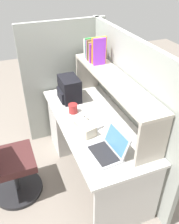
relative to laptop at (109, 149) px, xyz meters
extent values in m
plane|color=slate|center=(-0.49, 0.07, -0.78)|extent=(8.00, 8.00, 0.00)
cube|color=silver|center=(-0.49, 0.07, -0.07)|extent=(1.60, 0.70, 0.03)
cube|color=beige|center=(-1.04, 0.07, -0.43)|extent=(0.40, 0.64, 0.70)
cube|color=beige|center=(0.29, 0.07, -0.43)|extent=(0.03, 0.64, 0.70)
cube|color=#939991|center=(-0.49, 0.45, -0.01)|extent=(1.84, 0.05, 1.55)
cube|color=#939991|center=(-1.34, 0.02, -0.01)|extent=(0.05, 1.06, 1.55)
cube|color=#B3A99C|center=(-1.19, 0.27, 0.16)|extent=(0.03, 0.28, 0.42)
cube|color=#B3A99C|center=(0.21, 0.27, 0.16)|extent=(0.03, 0.28, 0.42)
cube|color=beige|center=(-0.49, 0.27, 0.38)|extent=(1.44, 0.28, 0.03)
cube|color=white|center=(-1.09, 0.27, 0.50)|extent=(0.04, 0.16, 0.20)
cube|color=green|center=(-1.05, 0.27, 0.51)|extent=(0.02, 0.17, 0.22)
cube|color=purple|center=(-1.01, 0.27, 0.50)|extent=(0.03, 0.16, 0.21)
cube|color=olive|center=(-0.98, 0.27, 0.51)|extent=(0.02, 0.17, 0.23)
cube|color=olive|center=(-0.94, 0.27, 0.51)|extent=(0.03, 0.16, 0.21)
cube|color=purple|center=(-0.90, 0.26, 0.50)|extent=(0.03, 0.15, 0.21)
cube|color=orange|center=(-0.86, 0.27, 0.54)|extent=(0.03, 0.16, 0.28)
cube|color=purple|center=(-0.83, 0.26, 0.54)|extent=(0.03, 0.13, 0.28)
cube|color=#B7BABF|center=(0.00, -0.04, -0.04)|extent=(0.33, 0.25, 0.02)
cube|color=black|center=(0.00, -0.05, -0.03)|extent=(0.29, 0.19, 0.00)
cube|color=#B7BABF|center=(-0.01, 0.07, 0.07)|extent=(0.32, 0.10, 0.19)
cube|color=#3F72CC|center=(-0.01, 0.07, 0.07)|extent=(0.28, 0.08, 0.16)
cube|color=black|center=(-0.99, -0.03, 0.09)|extent=(0.30, 0.20, 0.27)
cube|color=black|center=(-0.99, -0.13, 0.03)|extent=(0.22, 0.04, 0.12)
cube|color=silver|center=(-0.36, 0.05, -0.03)|extent=(0.09, 0.12, 0.03)
cylinder|color=white|center=(-0.53, -0.05, -0.01)|extent=(0.08, 0.08, 0.09)
cube|color=#BFB299|center=(-0.34, -0.09, 0.00)|extent=(0.24, 0.17, 0.10)
cylinder|color=maroon|center=(-0.71, -0.08, 0.00)|extent=(0.10, 0.10, 0.10)
cylinder|color=black|center=(-0.53, -0.80, -0.76)|extent=(0.52, 0.52, 0.04)
cylinder|color=#262628|center=(-0.53, -0.80, -0.54)|extent=(0.05, 0.05, 0.41)
cube|color=#3F1E1E|center=(-0.53, -0.80, -0.33)|extent=(0.44, 0.44, 0.08)
camera|label=1|loc=(1.36, -0.71, 1.40)|focal=38.66mm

